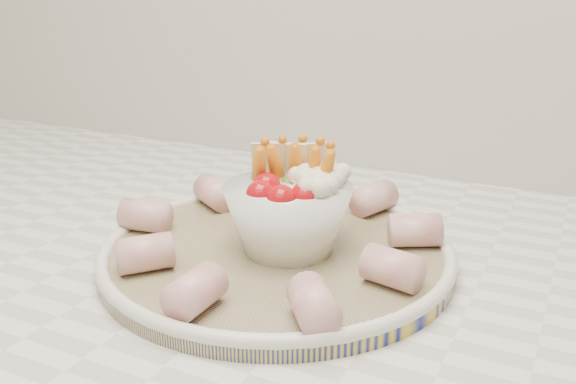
% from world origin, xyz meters
% --- Properties ---
extents(serving_platter, '(0.41, 0.41, 0.02)m').
position_xyz_m(serving_platter, '(-0.00, 1.44, 0.93)').
color(serving_platter, navy).
rests_on(serving_platter, kitchen_counter).
extents(veggie_bowl, '(0.11, 0.12, 0.10)m').
position_xyz_m(veggie_bowl, '(0.01, 1.44, 0.97)').
color(veggie_bowl, white).
rests_on(veggie_bowl, serving_platter).
extents(cured_meat_rolls, '(0.30, 0.30, 0.03)m').
position_xyz_m(cured_meat_rolls, '(-0.00, 1.44, 0.95)').
color(cured_meat_rolls, '#C1585D').
rests_on(cured_meat_rolls, serving_platter).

